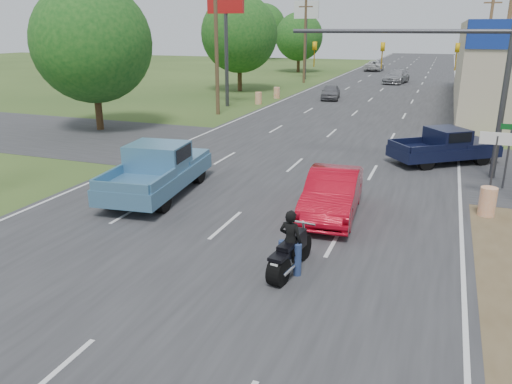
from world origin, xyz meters
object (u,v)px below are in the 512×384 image
at_px(distant_car_silver, 396,76).
at_px(distant_car_white, 374,66).
at_px(motorcycle, 289,256).
at_px(rider, 290,244).
at_px(red_convertible, 332,194).
at_px(distant_car_grey, 331,92).
at_px(navy_pickup, 447,146).
at_px(blue_pickup, 159,168).

height_order(distant_car_silver, distant_car_white, distant_car_silver).
xyz_separation_m(motorcycle, rider, (0.01, 0.07, 0.30)).
bearing_deg(red_convertible, distant_car_silver, 88.72).
bearing_deg(rider, red_convertible, -83.08).
bearing_deg(distant_car_silver, red_convertible, -78.24).
bearing_deg(distant_car_grey, red_convertible, -85.63).
bearing_deg(distant_car_silver, distant_car_white, 114.79).
distance_m(navy_pickup, distant_car_white, 54.35).
distance_m(motorcycle, distant_car_grey, 34.14).
bearing_deg(motorcycle, distant_car_grey, 108.83).
relative_size(red_convertible, motorcycle, 2.01).
height_order(red_convertible, rider, rider).
bearing_deg(rider, distant_car_grey, -71.14).
relative_size(rider, distant_car_white, 0.31).
xyz_separation_m(blue_pickup, distant_car_white, (-0.43, 62.04, -0.25)).
relative_size(blue_pickup, navy_pickup, 1.19).
distance_m(rider, navy_pickup, 13.89).
height_order(rider, distant_car_silver, rider).
distance_m(red_convertible, navy_pickup, 9.49).
distance_m(blue_pickup, distant_car_white, 62.04).
bearing_deg(blue_pickup, distant_car_grey, 82.75).
bearing_deg(red_convertible, blue_pickup, 175.38).
bearing_deg(motorcycle, rider, 90.00).
xyz_separation_m(red_convertible, navy_pickup, (3.55, 8.80, 0.07)).
bearing_deg(blue_pickup, rider, -41.45).
distance_m(motorcycle, distant_car_white, 67.13).
height_order(rider, blue_pickup, blue_pickup).
xyz_separation_m(rider, distant_car_grey, (-6.36, 33.48, -0.17)).
xyz_separation_m(navy_pickup, distant_car_grey, (-10.00, 20.08, -0.18)).
relative_size(rider, blue_pickup, 0.27).
distance_m(red_convertible, rider, 4.60).
bearing_deg(distant_car_white, distant_car_grey, 90.64).
bearing_deg(navy_pickup, motorcycle, -52.49).
xyz_separation_m(red_convertible, motorcycle, (-0.10, -4.67, -0.25)).
height_order(red_convertible, distant_car_white, red_convertible).
bearing_deg(distant_car_white, rider, 95.44).
height_order(motorcycle, distant_car_white, distant_car_white).
bearing_deg(motorcycle, blue_pickup, 152.85).
relative_size(distant_car_silver, distant_car_white, 1.00).
height_order(navy_pickup, distant_car_white, navy_pickup).
height_order(rider, distant_car_grey, rider).
relative_size(motorcycle, navy_pickup, 0.45).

